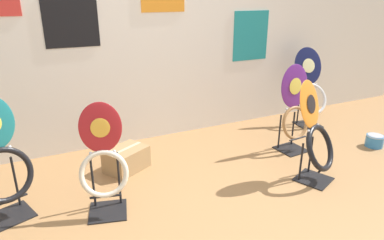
# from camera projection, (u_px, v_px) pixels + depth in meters

# --- Properties ---
(ground_plane) EXTENTS (14.00, 14.00, 0.00)m
(ground_plane) POSITION_uv_depth(u_px,v_px,m) (246.00, 234.00, 2.38)
(ground_plane) COLOR #A37547
(wall_back) EXTENTS (8.00, 0.07, 2.60)m
(wall_back) POSITION_uv_depth(u_px,v_px,m) (147.00, 21.00, 3.55)
(wall_back) COLOR silver
(wall_back) RESTS_ON ground_plane
(toilet_seat_display_purple_note) EXTENTS (0.37, 0.30, 0.91)m
(toilet_seat_display_purple_note) POSITION_uv_depth(u_px,v_px,m) (294.00, 111.00, 3.52)
(toilet_seat_display_purple_note) COLOR black
(toilet_seat_display_purple_note) RESTS_ON ground_plane
(toilet_seat_display_teal_sax) EXTENTS (0.44, 0.36, 0.93)m
(toilet_seat_display_teal_sax) POSITION_uv_depth(u_px,v_px,m) (1.00, 165.00, 2.42)
(toilet_seat_display_teal_sax) COLOR black
(toilet_seat_display_teal_sax) RESTS_ON ground_plane
(toilet_seat_display_navy_moon) EXTENTS (0.44, 0.41, 0.95)m
(toilet_seat_display_navy_moon) POSITION_uv_depth(u_px,v_px,m) (310.00, 90.00, 4.23)
(toilet_seat_display_navy_moon) COLOR black
(toilet_seat_display_navy_moon) RESTS_ON ground_plane
(toilet_seat_display_orange_sun) EXTENTS (0.47, 0.44, 0.89)m
(toilet_seat_display_orange_sun) POSITION_uv_depth(u_px,v_px,m) (316.00, 137.00, 2.94)
(toilet_seat_display_orange_sun) COLOR black
(toilet_seat_display_orange_sun) RESTS_ON ground_plane
(toilet_seat_display_crimson_swirl) EXTENTS (0.38, 0.34, 0.86)m
(toilet_seat_display_crimson_swirl) POSITION_uv_depth(u_px,v_px,m) (103.00, 165.00, 2.48)
(toilet_seat_display_crimson_swirl) COLOR black
(toilet_seat_display_crimson_swirl) RESTS_ON ground_plane
(paint_can) EXTENTS (0.18, 0.18, 0.13)m
(paint_can) POSITION_uv_depth(u_px,v_px,m) (375.00, 140.00, 3.72)
(paint_can) COLOR teal
(paint_can) RESTS_ON ground_plane
(storage_box) EXTENTS (0.46, 0.42, 0.21)m
(storage_box) POSITION_uv_depth(u_px,v_px,m) (126.00, 159.00, 3.22)
(storage_box) COLOR #A37F51
(storage_box) RESTS_ON ground_plane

